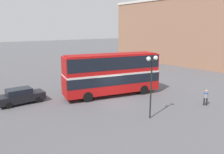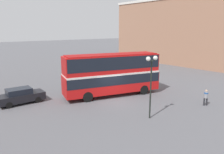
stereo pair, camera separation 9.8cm
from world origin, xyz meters
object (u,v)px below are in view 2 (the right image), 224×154
(parked_car_kerb_near, at_px, (98,73))
(street_lamp_twin_globe, at_px, (151,72))
(double_decker_bus, at_px, (112,72))
(pedestrian_foreground, at_px, (206,96))
(parked_car_kerb_far, at_px, (21,96))

(parked_car_kerb_near, relative_size, street_lamp_twin_globe, 0.96)
(double_decker_bus, bearing_deg, pedestrian_foreground, -44.28)
(parked_car_kerb_far, bearing_deg, double_decker_bus, -19.97)
(pedestrian_foreground, height_order, parked_car_kerb_far, pedestrian_foreground)
(pedestrian_foreground, bearing_deg, street_lamp_twin_globe, -53.66)
(street_lamp_twin_globe, bearing_deg, pedestrian_foreground, -12.36)
(double_decker_bus, bearing_deg, street_lamp_twin_globe, -87.85)
(double_decker_bus, relative_size, street_lamp_twin_globe, 2.12)
(pedestrian_foreground, bearing_deg, double_decker_bus, -101.89)
(parked_car_kerb_near, height_order, parked_car_kerb_far, parked_car_kerb_far)
(parked_car_kerb_far, xyz_separation_m, street_lamp_twin_globe, (6.86, -10.46, 3.06))
(double_decker_bus, xyz_separation_m, parked_car_kerb_near, (4.08, 8.28, -1.84))
(pedestrian_foreground, xyz_separation_m, parked_car_kerb_far, (-13.26, 11.86, -0.18))
(double_decker_bus, distance_m, parked_car_kerb_near, 9.42)
(double_decker_bus, xyz_separation_m, street_lamp_twin_globe, (-1.73, -6.87, 1.22))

